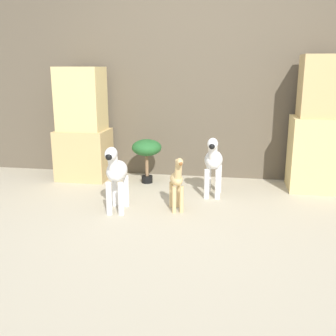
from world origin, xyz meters
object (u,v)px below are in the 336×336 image
object	(u,v)px
giraffe_figurine	(177,181)
potted_palm_front	(147,150)
zebra_right	(213,161)
zebra_left	(116,173)

from	to	relation	value
giraffe_figurine	potted_palm_front	world-z (taller)	giraffe_figurine
zebra_right	giraffe_figurine	bearing A→B (deg)	-122.00
zebra_left	zebra_right	bearing A→B (deg)	35.22
zebra_right	potted_palm_front	size ratio (longest dim) A/B	1.26
zebra_right	giraffe_figurine	xyz separation A→B (m)	(-0.30, -0.48, -0.09)
zebra_left	giraffe_figurine	distance (m)	0.56
giraffe_figurine	zebra_left	bearing A→B (deg)	-168.20
zebra_left	potted_palm_front	distance (m)	0.97
potted_palm_front	giraffe_figurine	bearing A→B (deg)	-60.91
giraffe_figurine	zebra_right	bearing A→B (deg)	58.00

